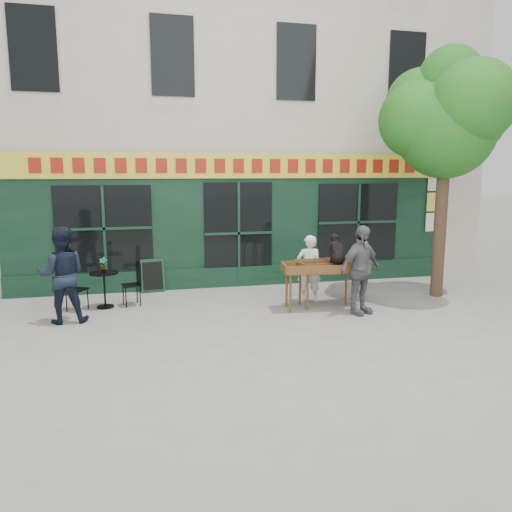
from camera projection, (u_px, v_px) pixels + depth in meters
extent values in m
plane|color=slate|center=(261.00, 311.00, 10.40)|extent=(80.00, 80.00, 0.00)
cube|color=beige|center=(214.00, 101.00, 15.32)|extent=(14.00, 7.00, 10.00)
cube|color=black|center=(238.00, 223.00, 12.46)|extent=(11.00, 0.16, 3.20)
cube|color=yellow|center=(238.00, 166.00, 12.11)|extent=(11.00, 0.06, 0.60)
cube|color=#9A1E0E|center=(239.00, 166.00, 12.07)|extent=(9.60, 0.03, 0.34)
cube|color=black|center=(239.00, 276.00, 12.59)|extent=(11.00, 0.10, 0.50)
cube|color=black|center=(239.00, 233.00, 12.40)|extent=(1.70, 0.05, 2.50)
cube|color=black|center=(104.00, 228.00, 11.64)|extent=(2.20, 0.05, 2.00)
cube|color=black|center=(358.00, 222.00, 13.10)|extent=(2.20, 0.05, 2.00)
cube|color=silver|center=(433.00, 222.00, 13.59)|extent=(0.42, 0.02, 0.50)
cube|color=#E5D14C|center=(434.00, 202.00, 13.50)|extent=(0.42, 0.02, 0.50)
cube|color=silver|center=(435.00, 181.00, 13.40)|extent=(0.42, 0.02, 0.50)
cylinder|color=#382619|center=(441.00, 219.00, 11.37)|extent=(0.28, 0.28, 3.60)
sphere|color=#176216|center=(446.00, 129.00, 11.03)|extent=(2.20, 2.20, 2.20)
sphere|color=#176216|center=(466.00, 117.00, 11.43)|extent=(1.80, 1.80, 1.80)
sphere|color=#176216|center=(417.00, 120.00, 11.06)|extent=(1.70, 1.70, 1.70)
sphere|color=#176216|center=(473.00, 102.00, 10.42)|extent=(1.80, 1.80, 1.80)
sphere|color=#176216|center=(421.00, 104.00, 11.44)|extent=(1.60, 1.60, 1.60)
sphere|color=#176216|center=(451.00, 78.00, 10.97)|extent=(1.40, 1.40, 1.40)
cylinder|color=brown|center=(290.00, 294.00, 10.16)|extent=(0.05, 0.05, 0.80)
cylinder|color=brown|center=(352.00, 292.00, 10.31)|extent=(0.05, 0.05, 0.80)
cylinder|color=brown|center=(287.00, 289.00, 10.59)|extent=(0.05, 0.05, 0.80)
cylinder|color=brown|center=(346.00, 287.00, 10.74)|extent=(0.05, 0.05, 0.80)
cube|color=brown|center=(319.00, 271.00, 10.38)|extent=(1.56, 0.75, 0.05)
cube|color=brown|center=(323.00, 270.00, 10.08)|extent=(1.49, 0.21, 0.18)
cube|color=brown|center=(316.00, 265.00, 10.65)|extent=(1.49, 0.21, 0.18)
cube|color=brown|center=(319.00, 268.00, 10.37)|extent=(1.34, 0.55, 0.06)
imported|color=white|center=(309.00, 269.00, 11.02)|extent=(0.58, 0.42, 1.49)
cylinder|color=brown|center=(308.00, 291.00, 10.38)|extent=(0.05, 0.05, 0.80)
cylinder|color=brown|center=(364.00, 287.00, 10.73)|extent=(0.05, 0.05, 0.80)
cylinder|color=brown|center=(300.00, 287.00, 10.80)|extent=(0.05, 0.05, 0.80)
cylinder|color=brown|center=(354.00, 283.00, 11.15)|extent=(0.05, 0.05, 0.80)
cube|color=brown|center=(332.00, 268.00, 10.70)|extent=(1.52, 0.65, 0.05)
cube|color=brown|center=(338.00, 267.00, 10.41)|extent=(1.50, 0.11, 0.18)
cube|color=brown|center=(327.00, 262.00, 10.96)|extent=(1.50, 0.11, 0.18)
cube|color=brown|center=(332.00, 265.00, 10.69)|extent=(1.32, 0.46, 0.06)
imported|color=#535358|center=(360.00, 270.00, 10.03)|extent=(1.15, 0.82, 1.81)
cylinder|color=black|center=(106.00, 307.00, 10.63)|extent=(0.36, 0.36, 0.03)
cylinder|color=black|center=(105.00, 290.00, 10.57)|extent=(0.04, 0.04, 0.72)
cylinder|color=black|center=(104.00, 273.00, 10.51)|extent=(0.60, 0.60, 0.03)
cube|color=black|center=(77.00, 289.00, 10.34)|extent=(0.50, 0.50, 0.03)
cube|color=black|center=(69.00, 277.00, 10.35)|extent=(0.22, 0.32, 0.50)
cylinder|color=black|center=(78.00, 303.00, 10.19)|extent=(0.02, 0.02, 0.44)
cylinder|color=black|center=(88.00, 299.00, 10.47)|extent=(0.02, 0.02, 0.44)
cylinder|color=black|center=(66.00, 301.00, 10.29)|extent=(0.02, 0.02, 0.44)
cylinder|color=black|center=(76.00, 298.00, 10.56)|extent=(0.02, 0.02, 0.44)
cube|color=black|center=(131.00, 285.00, 10.73)|extent=(0.43, 0.43, 0.03)
cube|color=black|center=(139.00, 273.00, 10.76)|extent=(0.11, 0.36, 0.50)
cylinder|color=black|center=(123.00, 295.00, 10.84)|extent=(0.02, 0.02, 0.44)
cylinder|color=black|center=(126.00, 298.00, 10.57)|extent=(0.02, 0.02, 0.44)
cylinder|color=black|center=(137.00, 293.00, 10.97)|extent=(0.02, 0.02, 0.44)
cylinder|color=black|center=(140.00, 296.00, 10.70)|extent=(0.02, 0.02, 0.44)
imported|color=gray|center=(103.00, 265.00, 10.48)|extent=(0.20, 0.16, 0.32)
imported|color=black|center=(62.00, 275.00, 9.46)|extent=(0.93, 0.74, 1.85)
cube|color=black|center=(153.00, 276.00, 11.96)|extent=(0.58, 0.25, 0.79)
cube|color=black|center=(153.00, 276.00, 11.94)|extent=(0.48, 0.22, 0.65)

